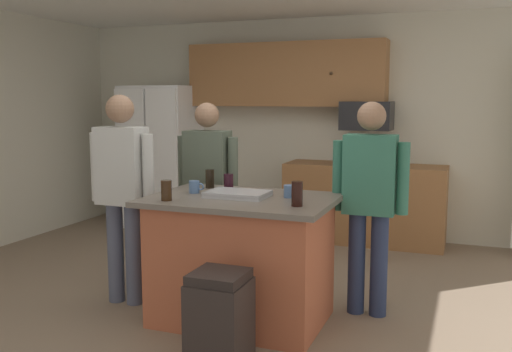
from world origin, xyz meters
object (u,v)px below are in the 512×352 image
(glass_short_whisky, at_px, (297,194))
(mug_ceramic_white, at_px, (195,187))
(mug_blue_stoneware, at_px, (290,191))
(glass_dark_ale, at_px, (210,179))
(person_host_foreground, at_px, (370,194))
(glass_pilsner, at_px, (296,192))
(kitchen_island, at_px, (242,258))
(trash_bin, at_px, (220,321))
(person_guest_left, at_px, (208,182))
(person_guest_right, at_px, (122,185))
(glass_stout_tall, at_px, (166,190))
(microwave_over_range, at_px, (367,116))
(tumbler_amber, at_px, (229,182))
(refrigerator, at_px, (161,157))
(serving_tray, at_px, (238,194))

(glass_short_whisky, height_order, mug_ceramic_white, glass_short_whisky)
(mug_blue_stoneware, relative_size, glass_dark_ale, 0.87)
(person_host_foreground, relative_size, glass_pilsner, 12.87)
(kitchen_island, bearing_deg, glass_short_whisky, -21.89)
(person_host_foreground, bearing_deg, trash_bin, 32.24)
(person_guest_left, relative_size, mug_blue_stoneware, 12.36)
(person_guest_right, xyz_separation_m, glass_stout_tall, (0.59, -0.33, 0.04))
(microwave_over_range, relative_size, glass_pilsner, 4.44)
(glass_short_whisky, height_order, tumbler_amber, glass_short_whisky)
(microwave_over_range, relative_size, person_guest_left, 0.35)
(person_guest_left, height_order, tumbler_amber, person_guest_left)
(refrigerator, distance_m, glass_dark_ale, 2.88)
(person_host_foreground, height_order, glass_dark_ale, person_host_foreground)
(microwave_over_range, relative_size, glass_dark_ale, 3.75)
(serving_tray, bearing_deg, refrigerator, 129.83)
(tumbler_amber, height_order, trash_bin, tumbler_amber)
(refrigerator, distance_m, person_guest_right, 2.81)
(mug_blue_stoneware, height_order, glass_dark_ale, glass_dark_ale)
(kitchen_island, height_order, glass_short_whisky, glass_short_whisky)
(person_guest_left, height_order, glass_dark_ale, person_guest_left)
(refrigerator, xyz_separation_m, person_guest_right, (1.15, -2.57, 0.07))
(kitchen_island, relative_size, person_host_foreground, 0.83)
(refrigerator, distance_m, microwave_over_range, 2.66)
(refrigerator, relative_size, person_guest_right, 1.07)
(person_guest_left, xyz_separation_m, glass_short_whisky, (1.08, -0.86, 0.09))
(person_guest_left, bearing_deg, glass_dark_ale, -13.34)
(person_host_foreground, bearing_deg, refrigerator, -63.20)
(refrigerator, height_order, microwave_over_range, refrigerator)
(person_guest_left, height_order, glass_short_whisky, person_guest_left)
(refrigerator, distance_m, mug_ceramic_white, 3.09)
(person_guest_left, bearing_deg, serving_tray, -1.32)
(tumbler_amber, bearing_deg, glass_dark_ale, 165.33)
(person_guest_right, distance_m, glass_pilsner, 1.45)
(person_host_foreground, distance_m, serving_tray, 0.99)
(serving_tray, bearing_deg, mug_ceramic_white, 173.96)
(person_guest_left, distance_m, tumbler_amber, 0.57)
(mug_blue_stoneware, distance_m, glass_dark_ale, 0.76)
(glass_stout_tall, xyz_separation_m, glass_dark_ale, (0.04, 0.63, 0.00))
(person_guest_right, bearing_deg, glass_stout_tall, -28.74)
(glass_short_whisky, xyz_separation_m, serving_tray, (-0.51, 0.19, -0.06))
(mug_blue_stoneware, relative_size, serving_tray, 0.30)
(person_guest_right, relative_size, trash_bin, 2.75)
(trash_bin, bearing_deg, person_host_foreground, 60.45)
(person_guest_right, bearing_deg, mug_ceramic_white, 3.46)
(trash_bin, bearing_deg, glass_short_whisky, 60.66)
(glass_stout_tall, height_order, tumbler_amber, glass_stout_tall)
(microwave_over_range, xyz_separation_m, glass_short_whisky, (0.06, -2.89, -0.43))
(microwave_over_range, height_order, glass_pilsner, microwave_over_range)
(refrigerator, relative_size, trash_bin, 2.95)
(microwave_over_range, bearing_deg, kitchen_island, -98.97)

